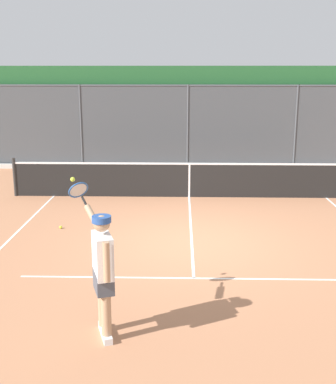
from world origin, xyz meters
TOP-DOWN VIEW (x-y plane):
  - ground_plane at (0.00, 0.00)m, footprint 60.00×60.00m
  - court_line_markings at (0.00, 2.02)m, footprint 7.60×10.02m
  - fence_backdrop at (-0.00, -8.49)m, footprint 18.11×1.37m
  - tennis_net at (0.00, -3.70)m, footprint 9.77×0.09m
  - tennis_player at (1.22, 3.66)m, footprint 0.78×1.25m
  - tennis_ball_mid_court at (2.89, -0.81)m, footprint 0.07×0.07m

SIDE VIEW (x-z plane):
  - ground_plane at x=0.00m, z-range 0.00..0.00m
  - court_line_markings at x=0.00m, z-range 0.00..0.01m
  - tennis_ball_mid_court at x=2.89m, z-range 0.00..0.07m
  - tennis_net at x=0.00m, z-range -0.04..1.03m
  - tennis_player at x=1.22m, z-range 0.00..1.94m
  - fence_backdrop at x=0.00m, z-range -0.02..3.55m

